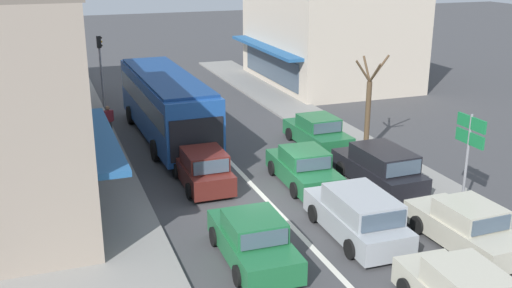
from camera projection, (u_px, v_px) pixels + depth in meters
The scene contains 17 objects.
ground_plane at pixel (267, 200), 22.31m from camera, with size 140.00×140.00×0.00m, color #3F3F42.
lane_centre_line at pixel (234, 166), 25.88m from camera, with size 0.20×28.00×0.01m, color silver.
sidewalk_left at pixel (67, 168), 25.43m from camera, with size 5.20×44.00×0.14m, color gray.
kerb_right at pixel (340, 137), 29.67m from camera, with size 2.80×44.00×0.12m, color gray.
building_right_far at pixel (329, 29), 41.07m from camera, with size 9.59×11.67×7.49m.
city_bus at pixel (166, 102), 29.00m from camera, with size 2.91×10.91×3.23m.
sedan_behind_bus_mid at pixel (253, 240), 17.83m from camera, with size 1.95×4.23×1.47m.
hatchback_adjacent_lane_lead at pixel (203, 169), 23.43m from camera, with size 1.82×3.70×1.54m.
wagon_adjacent_lane_trail at pixel (358, 216), 19.28m from camera, with size 2.00×4.53×1.58m.
sedan_queue_far_back at pixel (304, 168), 23.71m from camera, with size 2.00×4.26×1.47m.
parked_sedan_kerb_front at pixel (466, 227), 18.68m from camera, with size 1.99×4.25×1.47m.
parked_wagon_kerb_second at pixel (380, 168), 23.53m from camera, with size 2.02×4.54×1.58m.
parked_sedan_kerb_third at pixel (317, 132), 28.32m from camera, with size 1.97×4.24×1.47m.
traffic_light_downstreet at pixel (100, 59), 34.69m from camera, with size 0.33×0.24×4.20m.
directional_road_sign at pixel (470, 140), 20.52m from camera, with size 0.10×1.40×3.60m.
street_tree_right at pixel (368, 107), 27.09m from camera, with size 1.71×1.53×4.45m.
pedestrian_with_handbag_near at pixel (108, 120), 28.88m from camera, with size 0.65×0.39×1.63m.
Camera 1 is at (-7.43, -19.17, 8.91)m, focal length 42.00 mm.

